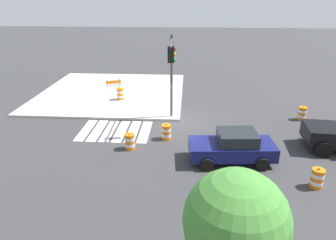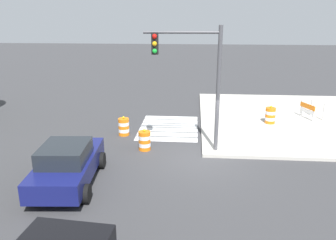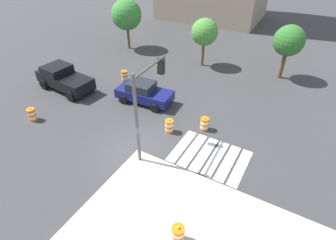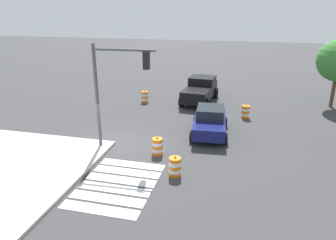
% 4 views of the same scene
% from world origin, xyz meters
% --- Properties ---
extents(ground_plane, '(120.00, 120.00, 0.00)m').
position_xyz_m(ground_plane, '(0.00, 0.00, 0.00)').
color(ground_plane, '#38383A').
extents(sidewalk_corner, '(12.00, 12.00, 0.15)m').
position_xyz_m(sidewalk_corner, '(6.00, -6.00, 0.07)').
color(sidewalk_corner, '#BCB7AD').
rests_on(sidewalk_corner, ground).
extents(crosswalk_stripes, '(4.35, 3.20, 0.02)m').
position_xyz_m(crosswalk_stripes, '(4.00, 1.80, 0.01)').
color(crosswalk_stripes, silver).
rests_on(crosswalk_stripes, ground).
extents(sports_car, '(4.43, 2.39, 1.63)m').
position_xyz_m(sports_car, '(-2.84, 5.00, 0.81)').
color(sports_car, navy).
rests_on(sports_car, ground).
extents(traffic_barrel_near_corner, '(0.56, 0.56, 1.02)m').
position_xyz_m(traffic_barrel_near_corner, '(2.64, 4.06, 0.45)').
color(traffic_barrel_near_corner, orange).
rests_on(traffic_barrel_near_corner, ground).
extents(traffic_barrel_crosswalk_end, '(0.56, 0.56, 1.02)m').
position_xyz_m(traffic_barrel_crosswalk_end, '(0.71, 2.68, 0.45)').
color(traffic_barrel_crosswalk_end, orange).
rests_on(traffic_barrel_crosswalk_end, ground).
extents(traffic_barrel_median_near, '(0.56, 0.56, 1.02)m').
position_xyz_m(traffic_barrel_median_near, '(-6.30, 7.11, 0.45)').
color(traffic_barrel_median_near, orange).
rests_on(traffic_barrel_median_near, ground).
extents(traffic_barrel_median_far, '(0.56, 0.56, 1.02)m').
position_xyz_m(traffic_barrel_median_far, '(-8.31, -0.91, 0.45)').
color(traffic_barrel_median_far, orange).
rests_on(traffic_barrel_median_far, ground).
extents(traffic_barrel_on_sidewalk, '(0.56, 0.56, 1.02)m').
position_xyz_m(traffic_barrel_on_sidewalk, '(4.85, -3.90, 0.60)').
color(traffic_barrel_on_sidewalk, orange).
rests_on(traffic_barrel_on_sidewalk, sidewalk_corner).
extents(construction_barricade, '(1.42, 1.15, 1.00)m').
position_xyz_m(construction_barricade, '(5.98, -6.40, 0.72)').
color(construction_barricade, silver).
rests_on(construction_barricade, sidewalk_corner).
extents(traffic_light_pole, '(0.48, 3.29, 5.50)m').
position_xyz_m(traffic_light_pole, '(0.54, 0.54, 3.91)').
color(traffic_light_pole, '#4C4C51').
rests_on(traffic_light_pole, sidewalk_corner).
extents(street_tree_streetside_far, '(2.45, 2.45, 4.49)m').
position_xyz_m(street_tree_streetside_far, '(-1.63, 13.41, 3.25)').
color(street_tree_streetside_far, brown).
rests_on(street_tree_streetside_far, ground).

